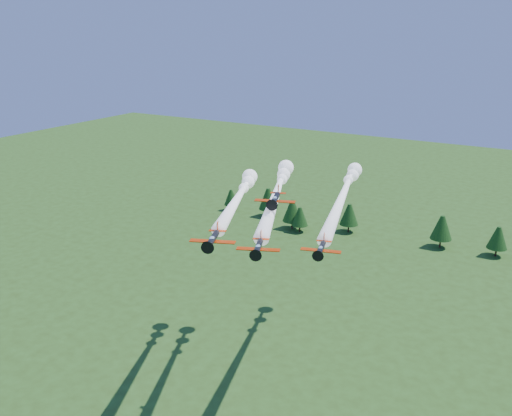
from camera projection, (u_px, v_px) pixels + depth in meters
The scene contains 5 objects.
plane_lead at pixel (277, 191), 117.19m from camera, with size 24.69×51.66×3.70m.
plane_left at pixel (239, 196), 123.42m from camera, with size 21.23×44.44×3.70m.
plane_right at pixel (344, 193), 126.13m from camera, with size 20.15×59.28×3.70m.
plane_slot at pixel (275, 199), 101.92m from camera, with size 7.33×8.19×2.59m.
treeline at pixel (411, 227), 198.28m from camera, with size 170.50×18.37×11.76m.
Camera 1 is at (44.08, -77.92, 74.70)m, focal length 40.00 mm.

